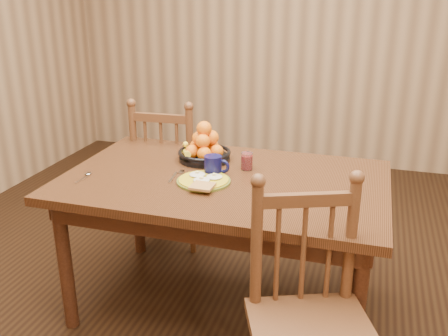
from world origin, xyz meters
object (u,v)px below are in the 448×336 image
(fruit_bowl, at_px, (204,149))
(chair_near, at_px, (310,321))
(coffee_mug, at_px, (214,165))
(dining_table, at_px, (224,193))
(breakfast_plate, at_px, (204,180))
(chair_far, at_px, (171,175))

(fruit_bowl, bearing_deg, chair_near, -50.79)
(coffee_mug, xyz_separation_m, fruit_bowl, (-0.12, 0.20, 0.01))
(fruit_bowl, bearing_deg, dining_table, -50.48)
(chair_near, xyz_separation_m, coffee_mug, (-0.59, 0.68, 0.32))
(breakfast_plate, bearing_deg, coffee_mug, 83.44)
(chair_far, bearing_deg, coffee_mug, 126.69)
(dining_table, distance_m, fruit_bowl, 0.32)
(dining_table, bearing_deg, breakfast_plate, -126.90)
(coffee_mug, bearing_deg, chair_far, 129.94)
(chair_near, xyz_separation_m, breakfast_plate, (-0.61, 0.56, 0.28))
(dining_table, relative_size, chair_far, 1.63)
(chair_far, relative_size, breakfast_plate, 3.41)
(coffee_mug, distance_m, fruit_bowl, 0.23)
(chair_near, bearing_deg, dining_table, 106.99)
(dining_table, distance_m, chair_far, 0.84)
(chair_near, relative_size, breakfast_plate, 3.44)
(coffee_mug, bearing_deg, breakfast_plate, -96.56)
(chair_near, xyz_separation_m, fruit_bowl, (-0.71, 0.88, 0.33))
(fruit_bowl, bearing_deg, chair_far, 133.66)
(dining_table, relative_size, fruit_bowl, 5.52)
(dining_table, height_order, breakfast_plate, breakfast_plate)
(dining_table, bearing_deg, chair_near, -50.90)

